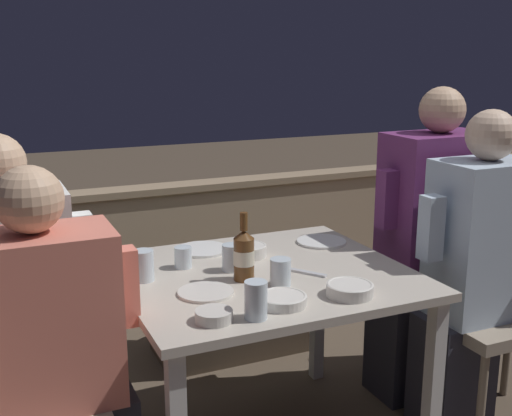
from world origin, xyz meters
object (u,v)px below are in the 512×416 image
object	(u,v)px
chair_right_far	(462,268)
person_purple_stripe	(427,245)
chair_right_near	(510,291)
person_blue_shirt	(473,274)
person_white_polo	(22,314)
person_coral_top	(57,364)
beer_bottle	(244,254)

from	to	relation	value
chair_right_far	person_purple_stripe	world-z (taller)	person_purple_stripe
chair_right_far	chair_right_near	bearing A→B (deg)	-94.23
person_purple_stripe	chair_right_far	bearing A→B (deg)	0.00
person_blue_shirt	chair_right_near	bearing A→B (deg)	0.00
chair_right_far	person_white_polo	bearing A→B (deg)	178.22
chair_right_near	person_white_polo	bearing A→B (deg)	168.70
chair_right_near	person_purple_stripe	world-z (taller)	person_purple_stripe
person_coral_top	person_white_polo	distance (m)	0.36
chair_right_near	person_blue_shirt	world-z (taller)	person_blue_shirt
chair_right_far	beer_bottle	distance (m)	1.17
chair_right_near	person_blue_shirt	xyz separation A→B (m)	(-0.20, -0.00, 0.10)
person_white_polo	beer_bottle	bearing A→B (deg)	-18.04
person_white_polo	person_purple_stripe	bearing A→B (deg)	-2.00
chair_right_near	chair_right_far	world-z (taller)	same
person_coral_top	beer_bottle	distance (m)	0.69
person_blue_shirt	chair_right_far	xyz separation A→B (m)	(0.23, 0.31, -0.10)
person_blue_shirt	chair_right_far	world-z (taller)	person_blue_shirt
person_blue_shirt	beer_bottle	xyz separation A→B (m)	(-0.90, 0.13, 0.16)
person_coral_top	person_purple_stripe	distance (m)	1.61
person_purple_stripe	beer_bottle	size ratio (longest dim) A/B	5.60
chair_right_far	beer_bottle	xyz separation A→B (m)	(-1.13, -0.18, 0.26)
beer_bottle	person_white_polo	bearing A→B (deg)	161.96
person_coral_top	chair_right_far	size ratio (longest dim) A/B	1.34
chair_right_near	chair_right_far	size ratio (longest dim) A/B	1.00
chair_right_near	person_blue_shirt	distance (m)	0.23
person_white_polo	chair_right_far	size ratio (longest dim) A/B	1.40
beer_bottle	person_coral_top	bearing A→B (deg)	-169.32
chair_right_far	beer_bottle	bearing A→B (deg)	-171.13
person_blue_shirt	beer_bottle	distance (m)	0.93
person_coral_top	person_purple_stripe	world-z (taller)	person_purple_stripe
person_purple_stripe	person_coral_top	bearing A→B (deg)	-169.28
beer_bottle	person_blue_shirt	bearing A→B (deg)	-8.25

